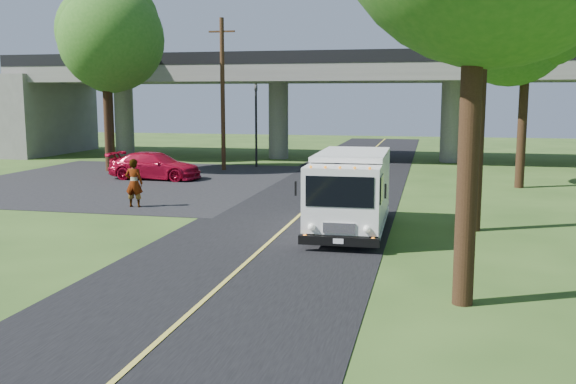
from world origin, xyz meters
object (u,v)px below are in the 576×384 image
(tree_right_far, at_px, (533,13))
(tree_left_far, at_px, (109,51))
(utility_pole, at_px, (223,94))
(red_sedan, at_px, (155,166))
(traffic_signal, at_px, (256,116))
(pedestrian, at_px, (134,183))
(step_van, at_px, (351,189))
(tree_left_lot, at_px, (106,36))

(tree_right_far, height_order, tree_left_far, tree_right_far)
(utility_pole, distance_m, red_sedan, 6.64)
(traffic_signal, height_order, pedestrian, traffic_signal)
(red_sedan, bearing_deg, step_van, -131.15)
(utility_pole, relative_size, tree_right_far, 0.82)
(utility_pole, distance_m, tree_left_far, 10.45)
(pedestrian, bearing_deg, step_van, 159.13)
(tree_left_far, height_order, red_sedan, tree_left_far)
(utility_pole, distance_m, pedestrian, 13.81)
(traffic_signal, height_order, tree_left_lot, tree_left_lot)
(step_van, height_order, pedestrian, step_van)
(traffic_signal, height_order, step_van, traffic_signal)
(tree_right_far, distance_m, step_van, 15.46)
(tree_right_far, bearing_deg, tree_left_lot, 175.03)
(tree_right_far, relative_size, red_sedan, 2.19)
(tree_left_lot, distance_m, tree_left_far, 6.72)
(tree_left_lot, bearing_deg, step_van, -41.06)
(utility_pole, height_order, tree_left_far, tree_left_far)
(tree_left_lot, height_order, step_van, tree_left_lot)
(step_van, bearing_deg, tree_right_far, 58.65)
(tree_left_lot, height_order, tree_left_far, tree_left_lot)
(tree_left_lot, bearing_deg, utility_pole, 18.97)
(red_sedan, bearing_deg, tree_left_far, 40.86)
(tree_left_far, bearing_deg, pedestrian, -59.93)
(traffic_signal, relative_size, tree_left_lot, 0.50)
(tree_left_far, height_order, pedestrian, tree_left_far)
(traffic_signal, bearing_deg, utility_pole, -126.87)
(traffic_signal, xyz_separation_m, red_sedan, (-3.74, -6.91, -2.47))
(pedestrian, bearing_deg, utility_pole, -91.07)
(tree_right_far, distance_m, red_sedan, 20.42)
(tree_left_far, relative_size, step_van, 1.59)
(step_van, bearing_deg, red_sedan, 135.93)
(red_sedan, height_order, pedestrian, pedestrian)
(utility_pole, distance_m, step_van, 19.06)
(tree_right_far, bearing_deg, tree_left_far, 162.90)
(tree_left_far, height_order, step_van, tree_left_far)
(tree_left_far, bearing_deg, traffic_signal, -9.65)
(traffic_signal, distance_m, red_sedan, 8.24)
(traffic_signal, height_order, tree_right_far, tree_right_far)
(step_van, bearing_deg, traffic_signal, 113.44)
(tree_left_lot, height_order, red_sedan, tree_left_lot)
(utility_pole, height_order, red_sedan, utility_pole)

